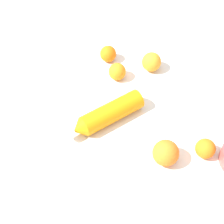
% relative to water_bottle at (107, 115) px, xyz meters
% --- Properties ---
extents(ground_plane, '(2.40, 2.40, 0.00)m').
position_rel_water_bottle_xyz_m(ground_plane, '(0.03, -0.00, -0.03)').
color(ground_plane, silver).
extents(water_bottle, '(0.20, 0.25, 0.07)m').
position_rel_water_bottle_xyz_m(water_bottle, '(0.00, 0.00, 0.00)').
color(water_bottle, orange).
rests_on(water_bottle, ground_plane).
extents(orange_0, '(0.06, 0.06, 0.06)m').
position_rel_water_bottle_xyz_m(orange_0, '(0.12, 0.30, -0.00)').
color(orange_0, orange).
rests_on(orange_0, ground_plane).
extents(orange_1, '(0.06, 0.06, 0.06)m').
position_rel_water_bottle_xyz_m(orange_1, '(-0.30, -0.00, -0.00)').
color(orange_1, orange).
rests_on(orange_1, ground_plane).
extents(orange_2, '(0.06, 0.06, 0.06)m').
position_rel_water_bottle_xyz_m(orange_2, '(-0.20, 0.03, -0.00)').
color(orange_2, orange).
rests_on(orange_2, ground_plane).
extents(orange_3, '(0.07, 0.07, 0.07)m').
position_rel_water_bottle_xyz_m(orange_3, '(-0.25, 0.16, 0.00)').
color(orange_3, orange).
rests_on(orange_3, ground_plane).
extents(orange_4, '(0.08, 0.08, 0.08)m').
position_rel_water_bottle_xyz_m(orange_4, '(0.15, 0.18, 0.01)').
color(orange_4, orange).
rests_on(orange_4, ground_plane).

